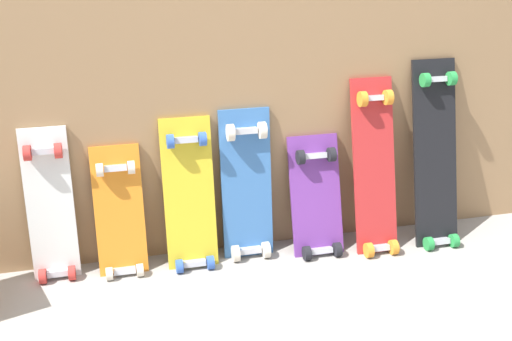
{
  "coord_description": "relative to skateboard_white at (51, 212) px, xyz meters",
  "views": [
    {
      "loc": [
        -0.6,
        -2.46,
        1.38
      ],
      "look_at": [
        0.0,
        -0.07,
        0.41
      ],
      "focal_mm": 44.5,
      "sensor_mm": 36.0,
      "label": 1
    }
  ],
  "objects": [
    {
      "name": "skateboard_blue",
      "position": [
        0.81,
        -0.01,
        0.01
      ],
      "size": [
        0.22,
        0.17,
        0.71
      ],
      "color": "#386BAD",
      "rests_on": "ground"
    },
    {
      "name": "ground_plane",
      "position": [
        0.84,
        0.01,
        -0.28
      ],
      "size": [
        12.0,
        12.0,
        0.0
      ],
      "primitive_type": "plane",
      "color": "#9E9991"
    },
    {
      "name": "plywood_wall_panel",
      "position": [
        0.84,
        0.08,
        0.58
      ],
      "size": [
        2.77,
        0.04,
        1.72
      ],
      "primitive_type": "cube",
      "color": "#99724C",
      "rests_on": "ground"
    },
    {
      "name": "skateboard_yellow",
      "position": [
        0.56,
        -0.03,
        -0.0
      ],
      "size": [
        0.21,
        0.2,
        0.7
      ],
      "color": "gold",
      "rests_on": "ground"
    },
    {
      "name": "skateboard_black",
      "position": [
        1.67,
        -0.07,
        0.09
      ],
      "size": [
        0.2,
        0.28,
        0.89
      ],
      "color": "black",
      "rests_on": "ground"
    },
    {
      "name": "skateboard_purple",
      "position": [
        1.12,
        -0.05,
        -0.06
      ],
      "size": [
        0.23,
        0.23,
        0.58
      ],
      "color": "#6B338C",
      "rests_on": "ground"
    },
    {
      "name": "skateboard_orange",
      "position": [
        0.27,
        -0.02,
        -0.05
      ],
      "size": [
        0.2,
        0.19,
        0.6
      ],
      "color": "orange",
      "rests_on": "ground"
    },
    {
      "name": "skateboard_red",
      "position": [
        1.38,
        -0.07,
        0.06
      ],
      "size": [
        0.19,
        0.27,
        0.82
      ],
      "color": "#B22626",
      "rests_on": "ground"
    },
    {
      "name": "skateboard_white",
      "position": [
        0.0,
        0.0,
        0.0
      ],
      "size": [
        0.19,
        0.15,
        0.7
      ],
      "color": "silver",
      "rests_on": "ground"
    }
  ]
}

